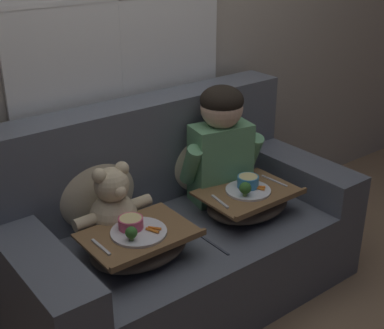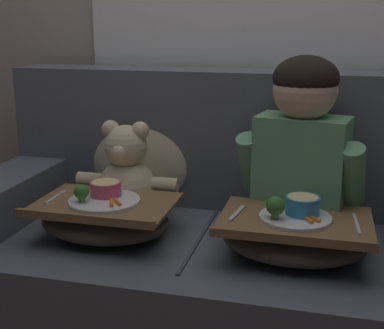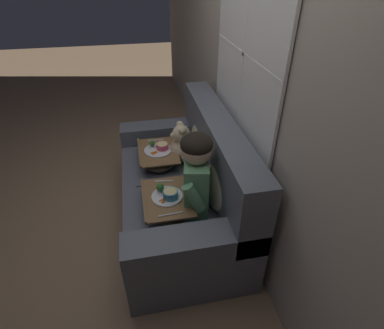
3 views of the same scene
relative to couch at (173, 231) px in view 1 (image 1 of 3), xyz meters
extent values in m
plane|color=#8E7051|center=(0.00, -0.08, -0.34)|extent=(14.00, 14.00, 0.00)
cube|color=#A89E8E|center=(0.00, 0.46, 0.96)|extent=(8.00, 0.05, 2.60)
cube|color=#565B66|center=(0.00, -0.08, -0.13)|extent=(1.74, 0.91, 0.42)
cube|color=#565B66|center=(0.00, 0.27, 0.35)|extent=(1.74, 0.22, 0.55)
cube|color=#565B66|center=(-0.76, -0.08, 0.17)|extent=(0.22, 0.91, 0.17)
cube|color=#565B66|center=(0.76, -0.08, 0.17)|extent=(0.22, 0.91, 0.17)
cube|color=#3D424C|center=(0.00, -0.10, 0.08)|extent=(0.01, 0.65, 0.01)
ellipsoid|color=#C1B293|center=(0.32, 0.19, 0.28)|extent=(0.42, 0.20, 0.44)
ellipsoid|color=#C1B293|center=(-0.32, 0.19, 0.28)|extent=(0.43, 0.21, 0.44)
cube|color=#66A370|center=(0.32, 0.02, 0.29)|extent=(0.34, 0.23, 0.42)
sphere|color=beige|center=(0.32, 0.02, 0.59)|extent=(0.22, 0.22, 0.22)
ellipsoid|color=black|center=(0.32, 0.02, 0.63)|extent=(0.22, 0.22, 0.15)
cylinder|color=#66A370|center=(0.15, 0.04, 0.32)|extent=(0.11, 0.18, 0.23)
cylinder|color=#66A370|center=(0.50, -0.03, 0.32)|extent=(0.11, 0.18, 0.23)
sphere|color=beige|center=(-0.32, 0.02, 0.19)|extent=(0.23, 0.23, 0.23)
sphere|color=beige|center=(-0.32, 0.02, 0.36)|extent=(0.16, 0.16, 0.16)
sphere|color=beige|center=(-0.38, 0.02, 0.42)|extent=(0.07, 0.07, 0.07)
sphere|color=beige|center=(-0.27, 0.02, 0.42)|extent=(0.07, 0.07, 0.07)
sphere|color=beige|center=(-0.32, -0.05, 0.35)|extent=(0.06, 0.06, 0.06)
sphere|color=black|center=(-0.32, -0.07, 0.35)|extent=(0.02, 0.02, 0.02)
cylinder|color=beige|center=(-0.47, 0.02, 0.21)|extent=(0.11, 0.06, 0.06)
cylinder|color=beige|center=(-0.18, 0.02, 0.21)|extent=(0.11, 0.06, 0.06)
cylinder|color=beige|center=(-0.37, -0.09, 0.11)|extent=(0.06, 0.10, 0.06)
cylinder|color=beige|center=(-0.27, -0.09, 0.11)|extent=(0.06, 0.10, 0.06)
ellipsoid|color=#473D33|center=(0.32, -0.20, 0.14)|extent=(0.46, 0.34, 0.11)
cube|color=brown|center=(0.32, -0.20, 0.20)|extent=(0.48, 0.35, 0.01)
cube|color=brown|center=(0.32, -0.37, 0.21)|extent=(0.48, 0.02, 0.02)
cylinder|color=silver|center=(0.32, -0.20, 0.21)|extent=(0.23, 0.23, 0.01)
cylinder|color=#3889C1|center=(0.34, -0.17, 0.25)|extent=(0.11, 0.11, 0.06)
cylinder|color=#E5D189|center=(0.34, -0.17, 0.27)|extent=(0.10, 0.10, 0.01)
sphere|color=#38702D|center=(0.26, -0.24, 0.26)|extent=(0.06, 0.06, 0.06)
cylinder|color=#7A9E56|center=(0.26, -0.24, 0.23)|extent=(0.02, 0.02, 0.03)
cylinder|color=orange|center=(0.37, -0.23, 0.22)|extent=(0.04, 0.05, 0.01)
cylinder|color=orange|center=(0.38, -0.22, 0.22)|extent=(0.04, 0.04, 0.01)
cube|color=silver|center=(0.14, -0.20, 0.21)|extent=(0.03, 0.14, 0.01)
cube|color=silver|center=(0.51, -0.20, 0.21)|extent=(0.02, 0.17, 0.01)
ellipsoid|color=#473D33|center=(-0.32, -0.20, 0.14)|extent=(0.46, 0.33, 0.11)
cube|color=brown|center=(-0.32, -0.20, 0.20)|extent=(0.48, 0.35, 0.01)
cube|color=brown|center=(-0.32, -0.36, 0.21)|extent=(0.48, 0.02, 0.02)
cylinder|color=silver|center=(-0.32, -0.20, 0.21)|extent=(0.25, 0.25, 0.01)
cylinder|color=#D64C70|center=(-0.34, -0.15, 0.24)|extent=(0.11, 0.11, 0.05)
cylinder|color=#E5D189|center=(-0.34, -0.15, 0.26)|extent=(0.10, 0.10, 0.01)
sphere|color=#38702D|center=(-0.39, -0.24, 0.25)|extent=(0.05, 0.05, 0.05)
cylinder|color=#7A9E56|center=(-0.39, -0.24, 0.23)|extent=(0.02, 0.02, 0.02)
cylinder|color=orange|center=(-0.28, -0.24, 0.22)|extent=(0.04, 0.06, 0.01)
cylinder|color=orange|center=(-0.26, -0.23, 0.22)|extent=(0.05, 0.05, 0.01)
cube|color=silver|center=(-0.51, -0.20, 0.21)|extent=(0.01, 0.14, 0.01)
camera|label=1|loc=(-1.36, -1.91, 1.44)|focal=50.00mm
camera|label=2|loc=(0.40, -1.81, 0.82)|focal=50.00mm
camera|label=3|loc=(1.99, -0.34, 1.64)|focal=28.00mm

